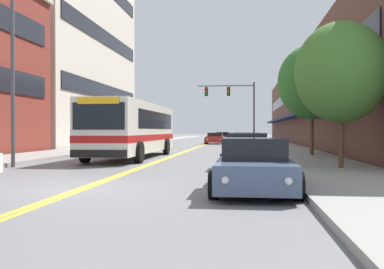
{
  "coord_description": "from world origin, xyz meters",
  "views": [
    {
      "loc": [
        4.18,
        -10.76,
        1.52
      ],
      "look_at": [
        0.26,
        21.38,
        1.2
      ],
      "focal_mm": 40.0,
      "sensor_mm": 36.0,
      "label": 1
    }
  ],
  "objects": [
    {
      "name": "street_tree_right_near",
      "position": [
        7.68,
        5.31,
        3.63
      ],
      "size": [
        3.34,
        3.34,
        5.3
      ],
      "color": "brown",
      "rests_on": "sidewalk_right"
    },
    {
      "name": "car_champagne_moving_second",
      "position": [
        1.37,
        52.12,
        0.58
      ],
      "size": [
        2.2,
        4.61,
        1.23
      ],
      "color": "beige",
      "rests_on": "ground_plane"
    },
    {
      "name": "street_tree_right_mid",
      "position": [
        7.88,
        13.37,
        4.17
      ],
      "size": [
        3.74,
        3.74,
        6.07
      ],
      "color": "brown",
      "rests_on": "sidewalk_right"
    },
    {
      "name": "ground_plane",
      "position": [
        0.0,
        37.0,
        0.0
      ],
      "size": [
        240.0,
        240.0,
        0.0
      ],
      "primitive_type": "plane",
      "color": "slate"
    },
    {
      "name": "street_lamp_left_near",
      "position": [
        -4.95,
        5.84,
        4.98
      ],
      "size": [
        2.58,
        0.28,
        8.36
      ],
      "color": "#47474C",
      "rests_on": "ground_plane"
    },
    {
      "name": "car_beige_parked_right_end",
      "position": [
        4.45,
        38.54,
        0.56
      ],
      "size": [
        2.1,
        4.38,
        1.16
      ],
      "color": "#BCAD89",
      "rests_on": "ground_plane"
    },
    {
      "name": "storefront_row_right",
      "position": [
        13.39,
        37.0,
        4.49
      ],
      "size": [
        9.1,
        68.0,
        8.98
      ],
      "color": "brown",
      "rests_on": "ground_plane"
    },
    {
      "name": "car_black_parked_right_mid",
      "position": [
        4.33,
        19.88,
        0.64
      ],
      "size": [
        2.21,
        4.58,
        1.36
      ],
      "color": "black",
      "rests_on": "ground_plane"
    },
    {
      "name": "traffic_signal_mast",
      "position": [
        3.2,
        34.16,
        4.66
      ],
      "size": [
        5.95,
        0.38,
        6.54
      ],
      "color": "#47474C",
      "rests_on": "ground_plane"
    },
    {
      "name": "centre_line",
      "position": [
        0.0,
        37.0,
        0.0
      ],
      "size": [
        0.34,
        106.0,
        0.01
      ],
      "color": "yellow",
      "rests_on": "ground_plane"
    },
    {
      "name": "car_charcoal_moving_third",
      "position": [
        1.4,
        45.25,
        0.61
      ],
      "size": [
        2.06,
        4.33,
        1.29
      ],
      "color": "#232328",
      "rests_on": "ground_plane"
    },
    {
      "name": "sidewalk_left",
      "position": [
        -7.33,
        37.0,
        0.08
      ],
      "size": [
        3.66,
        106.0,
        0.17
      ],
      "color": "gray",
      "rests_on": "ground_plane"
    },
    {
      "name": "car_silver_parked_right_far",
      "position": [
        4.3,
        6.1,
        0.65
      ],
      "size": [
        1.97,
        4.24,
        1.42
      ],
      "color": "#B7B7BC",
      "rests_on": "ground_plane"
    },
    {
      "name": "sidewalk_right",
      "position": [
        7.33,
        37.0,
        0.08
      ],
      "size": [
        3.66,
        106.0,
        0.17
      ],
      "color": "gray",
      "rests_on": "ground_plane"
    },
    {
      "name": "car_dark_grey_parked_left_near",
      "position": [
        -4.37,
        26.22,
        0.65
      ],
      "size": [
        1.99,
        4.68,
        1.38
      ],
      "color": "#38383D",
      "rests_on": "ground_plane"
    },
    {
      "name": "city_bus",
      "position": [
        -1.92,
        12.42,
        1.68
      ],
      "size": [
        2.88,
        11.42,
        2.96
      ],
      "color": "silver",
      "rests_on": "ground_plane"
    },
    {
      "name": "car_red_moving_lead",
      "position": [
        0.97,
        36.95,
        0.6
      ],
      "size": [
        2.15,
        4.26,
        1.25
      ],
      "color": "maroon",
      "rests_on": "ground_plane"
    },
    {
      "name": "fire_hydrant",
      "position": [
        5.95,
        12.91,
        0.58
      ],
      "size": [
        0.32,
        0.24,
        0.83
      ],
      "color": "red",
      "rests_on": "sidewalk_right"
    },
    {
      "name": "car_slate_blue_parked_right_foreground",
      "position": [
        4.43,
        -0.04,
        0.61
      ],
      "size": [
        2.05,
        4.26,
        1.33
      ],
      "color": "#475675",
      "rests_on": "ground_plane"
    }
  ]
}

